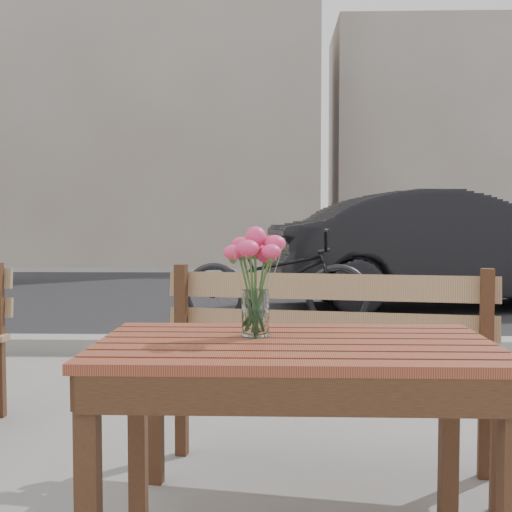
{
  "coord_description": "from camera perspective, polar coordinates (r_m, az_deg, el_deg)",
  "views": [
    {
      "loc": [
        -0.03,
        -1.95,
        1.02
      ],
      "look_at": [
        -0.09,
        -0.03,
        0.92
      ],
      "focal_mm": 45.0,
      "sensor_mm": 36.0,
      "label": 1
    }
  ],
  "objects": [
    {
      "name": "main_vase",
      "position": [
        1.87,
        -0.04,
        -1.1
      ],
      "size": [
        0.17,
        0.17,
        0.32
      ],
      "color": "white",
      "rests_on": "main_table"
    },
    {
      "name": "backdrop_buildings",
      "position": [
        16.55,
        2.4,
        11.98
      ],
      "size": [
        15.5,
        4.0,
        8.0
      ],
      "color": "gray",
      "rests_on": "ground"
    },
    {
      "name": "bicycle",
      "position": [
        6.23,
        1.74,
        -1.94
      ],
      "size": [
        1.9,
        0.85,
        0.96
      ],
      "primitive_type": "imported",
      "rotation": [
        0.0,
        0.0,
        1.45
      ],
      "color": "black",
      "rests_on": "ground"
    },
    {
      "name": "parked_car",
      "position": [
        7.96,
        16.61,
        0.5
      ],
      "size": [
        4.34,
        2.0,
        1.38
      ],
      "primitive_type": "imported",
      "rotation": [
        0.0,
        0.0,
        1.7
      ],
      "color": "black",
      "rests_on": "ground"
    },
    {
      "name": "street",
      "position": [
        7.09,
        1.91,
        -5.02
      ],
      "size": [
        30.0,
        8.12,
        0.12
      ],
      "color": "black",
      "rests_on": "ground"
    },
    {
      "name": "main_table",
      "position": [
        1.85,
        3.46,
        -11.0
      ],
      "size": [
        1.11,
        0.65,
        0.68
      ],
      "rotation": [
        0.0,
        0.0,
        -0.0
      ],
      "color": "maroon",
      "rests_on": "ground"
    },
    {
      "name": "main_bench",
      "position": [
        2.63,
        6.13,
        -7.96
      ],
      "size": [
        1.43,
        0.64,
        0.86
      ],
      "rotation": [
        0.0,
        0.0,
        -0.17
      ],
      "color": "#8F6A4A",
      "rests_on": "ground"
    }
  ]
}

